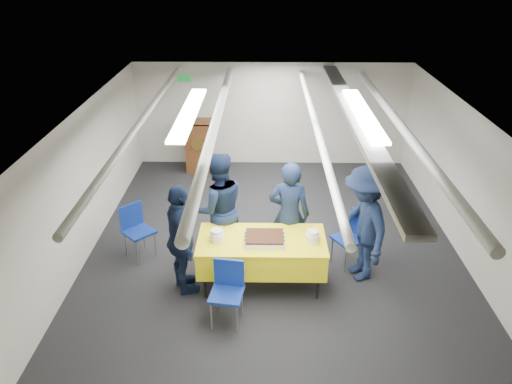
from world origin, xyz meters
TOP-DOWN VIEW (x-y plane):
  - ground at (0.00, 0.00)m, footprint 7.00×7.00m
  - room_shell at (0.09, 0.41)m, footprint 6.00×7.00m
  - serving_table at (-0.20, -1.14)m, footprint 1.83×0.92m
  - sheet_cake at (-0.16, -1.20)m, footprint 0.56×0.44m
  - plate_stack_left at (-0.83, -1.19)m, footprint 0.21×0.21m
  - plate_stack_right at (0.52, -1.19)m, footprint 0.19×0.19m
  - podium at (-1.60, 3.05)m, footprint 0.62×0.53m
  - chair_near at (-0.64, -1.92)m, footprint 0.48×0.48m
  - chair_right at (1.21, -0.56)m, footprint 0.57×0.57m
  - chair_left at (-2.20, -0.38)m, footprint 0.59×0.59m
  - sailor_a at (0.21, -0.59)m, footprint 0.67×0.48m
  - sailor_b at (-0.87, -0.48)m, footprint 1.05×0.93m
  - sailor_c at (-1.32, -1.30)m, footprint 0.76×1.06m
  - sailor_d at (1.27, -0.91)m, footprint 0.93×1.28m

SIDE VIEW (x-z plane):
  - ground at x=0.00m, z-range 0.00..0.00m
  - chair_near at x=-0.64m, z-range 0.10..0.97m
  - chair_right at x=1.21m, z-range 0.10..0.97m
  - chair_left at x=-2.20m, z-range 0.10..0.97m
  - serving_table at x=-0.20m, z-range 0.17..0.94m
  - podium at x=-1.60m, z-range -0.01..1.24m
  - sheet_cake at x=-0.16m, z-range 0.77..0.87m
  - sailor_c at x=-1.32m, z-range 0.00..1.67m
  - plate_stack_right at x=0.52m, z-range 0.76..0.93m
  - plate_stack_left at x=-0.83m, z-range 0.76..0.94m
  - sailor_a at x=0.21m, z-range 0.00..1.72m
  - sailor_d at x=1.27m, z-range 0.00..1.78m
  - sailor_b at x=-0.87m, z-range 0.00..1.80m
  - room_shell at x=0.09m, z-range 0.66..2.96m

